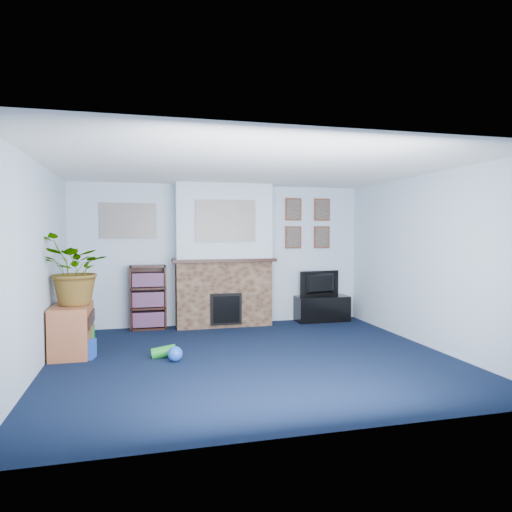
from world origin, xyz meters
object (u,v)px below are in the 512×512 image
object	(u,v)px
television	(322,284)
sideboard	(72,328)
tv_stand	(322,308)
bookshelf	(148,299)

from	to	relation	value
television	sideboard	bearing A→B (deg)	9.75
tv_stand	bookshelf	distance (m)	3.04
television	sideboard	distance (m)	4.24
tv_stand	television	distance (m)	0.45
tv_stand	sideboard	size ratio (longest dim) A/B	1.13
sideboard	television	bearing A→B (deg)	18.02
bookshelf	sideboard	distance (m)	1.69
television	sideboard	world-z (taller)	television
television	bookshelf	size ratio (longest dim) A/B	0.74
tv_stand	bookshelf	world-z (taller)	bookshelf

